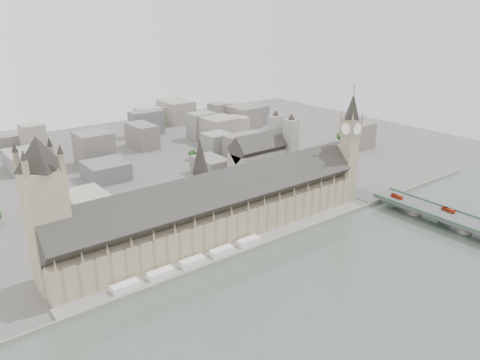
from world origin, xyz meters
TOP-DOWN VIEW (x-y plane):
  - ground at (0.00, 0.00)m, footprint 900.00×900.00m
  - embankment_wall at (0.00, -15.00)m, footprint 600.00×1.50m
  - river_terrace at (0.00, -7.50)m, footprint 270.00×15.00m
  - terrace_tents at (-40.00, -7.00)m, footprint 118.00×7.00m
  - palace_of_westminster at (0.00, 19.70)m, footprint 265.00×40.73m
  - elizabeth_tower at (138.00, 8.00)m, footprint 17.00×17.00m
  - victoria_tower at (-122.00, 26.00)m, footprint 30.00×30.00m
  - central_tower at (-10.00, 26.00)m, footprint 13.00×13.00m
  - westminster_bridge at (162.00, -87.50)m, footprint 25.00×325.00m
  - westminster_abbey at (110.92, 95.00)m, footprint 68.00×36.00m
  - city_skyline_inland at (0.00, 245.00)m, footprint 720.00×360.00m
  - park_trees at (-10.00, 60.00)m, footprint 110.00×30.00m
  - red_bus_north at (158.94, -32.67)m, footprint 3.08×11.47m
  - red_bus_south at (167.34, -76.68)m, footprint 3.39×11.71m

SIDE VIEW (x-z plane):
  - ground at x=0.00m, z-range 0.00..0.00m
  - river_terrace at x=0.00m, z-range 0.00..2.00m
  - embankment_wall at x=0.00m, z-range 0.00..3.00m
  - terrace_tents at x=-40.00m, z-range 2.00..6.00m
  - westminster_bridge at x=162.00m, z-range 0.00..10.25m
  - park_trees at x=-10.00m, z-range 0.00..15.00m
  - red_bus_north at x=158.94m, z-range 10.25..13.42m
  - red_bus_south at x=167.34m, z-range 10.25..13.47m
  - city_skyline_inland at x=0.00m, z-range 0.00..38.00m
  - palace_of_westminster at x=0.00m, z-range -5.02..50.43m
  - westminster_abbey at x=110.92m, z-range -6.92..57.08m
  - victoria_tower at x=-122.00m, z-range 5.20..105.20m
  - central_tower at x=-10.00m, z-range 33.92..81.92m
  - elizabeth_tower at x=138.00m, z-range 4.34..111.84m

